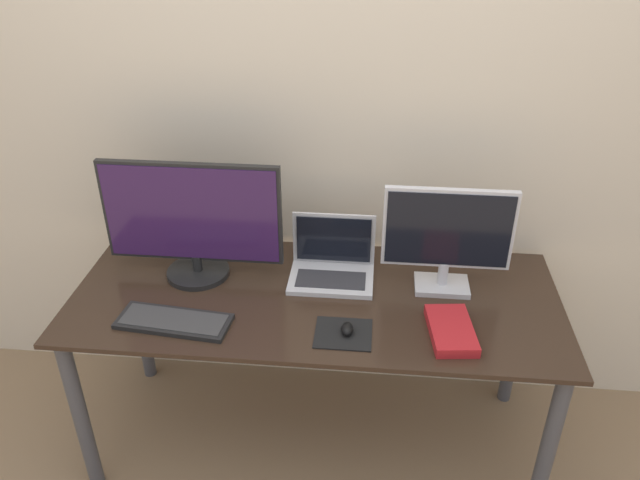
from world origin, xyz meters
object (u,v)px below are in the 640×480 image
object	(u,v)px
monitor_left	(193,221)
book	(451,330)
monitor_right	(447,236)
laptop	(332,262)
mouse	(347,329)
keyboard	(174,321)

from	to	relation	value
monitor_left	book	xyz separation A→B (m)	(0.91, -0.27, -0.21)
monitor_right	book	size ratio (longest dim) A/B	1.76
laptop	mouse	xyz separation A→B (m)	(0.08, -0.34, -0.03)
monitor_left	mouse	distance (m)	0.68
monitor_left	monitor_right	bearing A→B (deg)	0.00
monitor_right	laptop	bearing A→B (deg)	174.05
monitor_right	book	distance (m)	0.33
monitor_left	keyboard	xyz separation A→B (m)	(-0.00, -0.30, -0.22)
keyboard	book	world-z (taller)	book
laptop	keyboard	size ratio (longest dim) A/B	0.79
monitor_right	keyboard	distance (m)	0.97
mouse	book	bearing A→B (deg)	5.17
mouse	laptop	bearing A→B (deg)	102.70
monitor_right	laptop	size ratio (longest dim) A/B	1.46
monitor_left	laptop	bearing A→B (deg)	4.79
laptop	book	world-z (taller)	laptop
keyboard	mouse	world-z (taller)	mouse
keyboard	mouse	distance (m)	0.58
laptop	keyboard	distance (m)	0.61
monitor_right	monitor_left	bearing A→B (deg)	-180.00
monitor_right	mouse	distance (m)	0.48
laptop	keyboard	world-z (taller)	laptop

